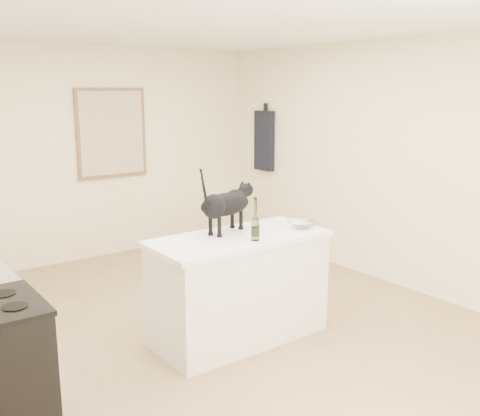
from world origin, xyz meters
name	(u,v)px	position (x,y,z in m)	size (l,w,h in m)	color
floor	(216,332)	(0.00, 0.00, 0.00)	(5.50, 5.50, 0.00)	#A18456
ceiling	(213,21)	(0.00, 0.00, 2.60)	(5.50, 5.50, 0.00)	white
wall_back	(89,155)	(0.00, 2.75, 1.30)	(4.50, 4.50, 0.00)	beige
wall_right	(389,164)	(2.25, 0.00, 1.30)	(5.50, 5.50, 0.00)	beige
island_base	(239,290)	(0.10, -0.20, 0.43)	(1.44, 0.67, 0.86)	white
island_top	(239,238)	(0.10, -0.20, 0.88)	(1.50, 0.70, 0.04)	white
artwork_frame	(112,133)	(0.30, 2.72, 1.55)	(0.90, 0.03, 1.10)	brown
artwork_canvas	(112,133)	(0.30, 2.70, 1.55)	(0.82, 0.00, 1.02)	beige
hanging_garment	(264,141)	(2.19, 2.05, 1.40)	(0.08, 0.34, 0.80)	black
black_cat	(225,208)	(0.07, -0.05, 1.12)	(0.62, 0.19, 0.43)	black
wine_bottle	(255,222)	(0.13, -0.39, 1.05)	(0.07, 0.07, 0.31)	#305622
glass_bowl	(302,225)	(0.70, -0.32, 0.93)	(0.25, 0.25, 0.06)	white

